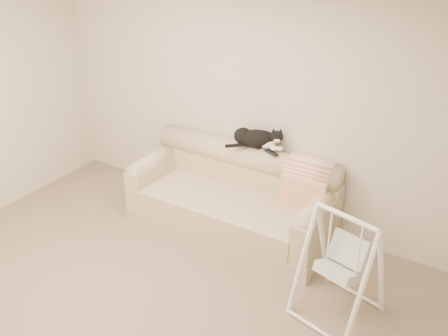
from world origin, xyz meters
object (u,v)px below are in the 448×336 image
(remote_b, at_px, (271,152))
(sofa, at_px, (234,198))
(tuxedo_cat, at_px, (257,138))
(remote_a, at_px, (252,146))
(baby_swing, at_px, (342,265))

(remote_b, bearing_deg, sofa, -149.69)
(tuxedo_cat, bearing_deg, sofa, -120.79)
(remote_a, bearing_deg, tuxedo_cat, -2.14)
(sofa, xyz_separation_m, remote_a, (0.09, 0.23, 0.56))
(tuxedo_cat, bearing_deg, baby_swing, -34.96)
(sofa, bearing_deg, remote_b, 30.31)
(remote_a, bearing_deg, remote_b, -8.74)
(remote_a, relative_size, baby_swing, 0.18)
(tuxedo_cat, bearing_deg, remote_a, 177.86)
(remote_a, bearing_deg, baby_swing, -34.04)
(remote_b, bearing_deg, remote_a, 171.26)
(tuxedo_cat, bearing_deg, remote_b, -10.35)
(remote_a, distance_m, tuxedo_cat, 0.11)
(remote_b, bearing_deg, tuxedo_cat, 169.65)
(remote_a, xyz_separation_m, baby_swing, (1.36, -0.92, -0.41))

